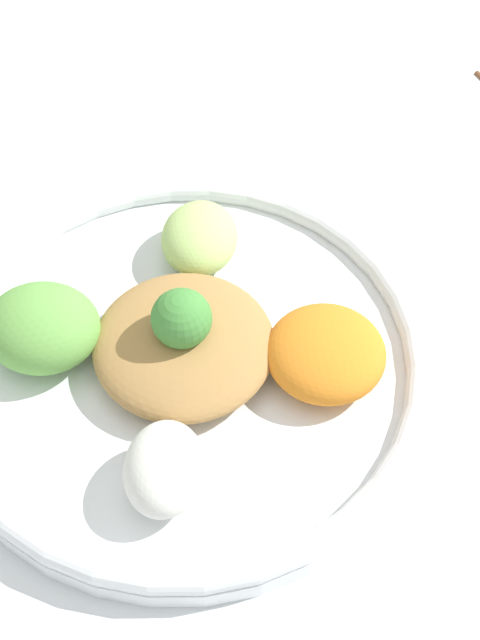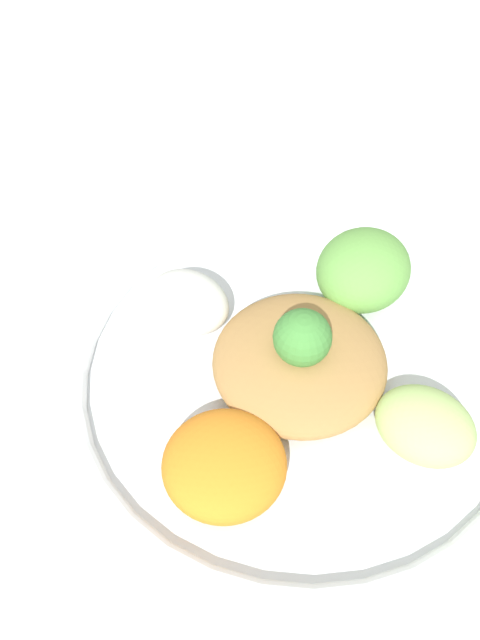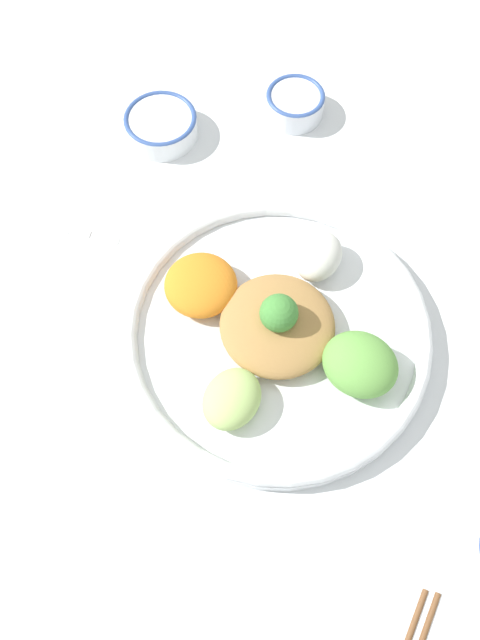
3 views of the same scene
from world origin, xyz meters
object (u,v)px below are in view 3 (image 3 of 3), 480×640
object	(u,v)px
salad_platter	(277,331)
serving_spoon_main	(88,234)
rice_bowl_blue	(295,103)
sauce_bowl_dark	(161,125)

from	to	relation	value
salad_platter	serving_spoon_main	world-z (taller)	salad_platter
rice_bowl_blue	serving_spoon_main	bearing A→B (deg)	-67.47
rice_bowl_blue	sauce_bowl_dark	world-z (taller)	rice_bowl_blue
sauce_bowl_dark	serving_spoon_main	world-z (taller)	sauce_bowl_dark
salad_platter	rice_bowl_blue	bearing A→B (deg)	159.96
rice_bowl_blue	serving_spoon_main	world-z (taller)	rice_bowl_blue
sauce_bowl_dark	serving_spoon_main	distance (m)	0.21
salad_platter	sauce_bowl_dark	distance (m)	0.39
salad_platter	serving_spoon_main	bearing A→B (deg)	-135.89
salad_platter	sauce_bowl_dark	world-z (taller)	salad_platter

